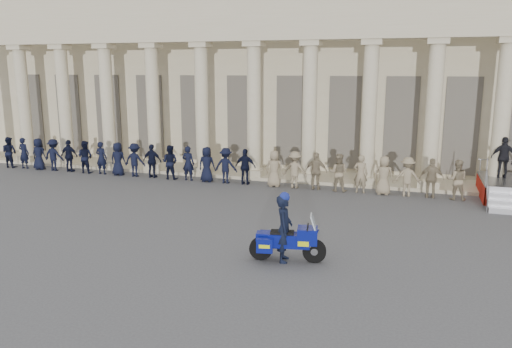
# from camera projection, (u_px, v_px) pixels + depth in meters

# --- Properties ---
(ground) EXTENTS (90.00, 90.00, 0.00)m
(ground) POSITION_uv_depth(u_px,v_px,m) (216.00, 233.00, 15.77)
(ground) COLOR #48484B
(ground) RESTS_ON ground
(building) EXTENTS (40.00, 12.50, 9.00)m
(building) POSITION_uv_depth(u_px,v_px,m) (311.00, 79.00, 28.58)
(building) COLOR #BEB08E
(building) RESTS_ON ground
(officer_rank) EXTENTS (22.62, 0.61, 1.61)m
(officer_rank) POSITION_uv_depth(u_px,v_px,m) (204.00, 164.00, 22.79)
(officer_rank) COLOR black
(officer_rank) RESTS_ON ground
(motorcycle) EXTENTS (2.07, 0.96, 1.33)m
(motorcycle) POSITION_uv_depth(u_px,v_px,m) (288.00, 241.00, 13.36)
(motorcycle) COLOR black
(motorcycle) RESTS_ON ground
(rider) EXTENTS (0.54, 0.73, 1.92)m
(rider) POSITION_uv_depth(u_px,v_px,m) (284.00, 227.00, 13.29)
(rider) COLOR black
(rider) RESTS_ON ground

